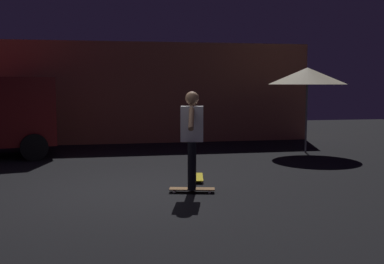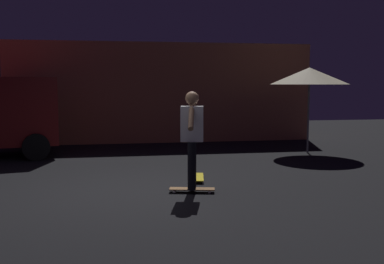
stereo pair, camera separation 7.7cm
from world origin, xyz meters
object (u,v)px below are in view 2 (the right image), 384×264
at_px(skateboard_ridden, 192,189).
at_px(skater, 192,133).
at_px(patio_umbrella, 309,76).
at_px(skateboard_spare, 198,177).

xyz_separation_m(skateboard_ridden, skater, (0.00, 0.00, 0.98)).
bearing_deg(patio_umbrella, skateboard_spare, -140.01).
bearing_deg(patio_umbrella, skateboard_ridden, -134.33).
bearing_deg(skater, skateboard_ridden, -90.00).
height_order(patio_umbrella, skater, patio_umbrella).
xyz_separation_m(patio_umbrella, skater, (-3.92, -4.01, -1.04)).
bearing_deg(skateboard_ridden, skateboard_spare, 72.98).
height_order(skateboard_ridden, skater, skater).
bearing_deg(skateboard_spare, skater, -107.02).
xyz_separation_m(skateboard_spare, skater, (-0.30, -0.98, 0.98)).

